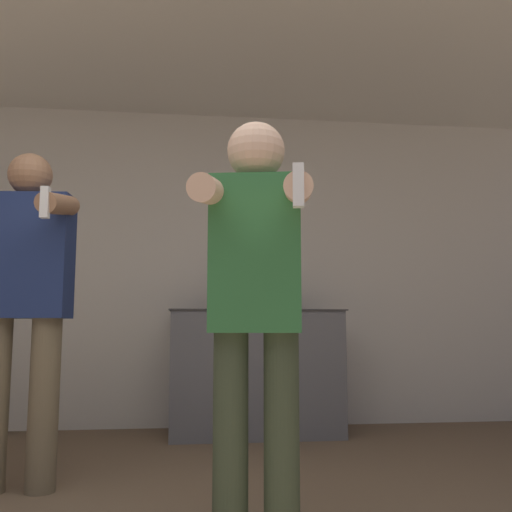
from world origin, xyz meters
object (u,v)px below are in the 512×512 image
Objects in this scene: person_woman_foreground at (256,292)px; bottle_green_wine at (220,292)px; bottle_short_whiskey at (288,298)px; person_man_side at (23,291)px; bottle_red_label at (275,295)px; bottle_clear_vodka at (244,293)px.

bottle_green_wine is at bearing 90.17° from person_woman_foreground.
bottle_short_whiskey is 2.06m from person_man_side.
person_man_side is (-1.05, 0.87, 0.05)m from person_woman_foreground.
person_man_side is at bearing -137.37° from bottle_red_label.
bottle_green_wine is 0.18m from bottle_clear_vodka.
bottle_green_wine is 0.21× the size of person_man_side.
bottle_green_wine is 1.12× the size of bottle_red_label.
bottle_clear_vodka is at bearing 85.49° from person_woman_foreground.
bottle_clear_vodka is 0.23× the size of person_woman_foreground.
person_man_side is (-1.23, -1.35, -0.08)m from bottle_clear_vodka.
bottle_green_wine is at bearing 52.16° from person_man_side.
bottle_red_label is (0.42, -0.00, -0.02)m from bottle_green_wine.
bottle_short_whiskey is at bearing 76.97° from person_woman_foreground.
bottle_red_label is at bearing -0.00° from bottle_green_wine.
person_man_side is at bearing -132.35° from bottle_clear_vodka.
bottle_green_wine is 0.42m from bottle_red_label.
bottle_short_whiskey is at bearing 40.68° from person_man_side.
bottle_green_wine is at bearing 180.00° from bottle_red_label.
bottle_clear_vodka is (0.18, 0.00, -0.00)m from bottle_green_wine.
bottle_short_whiskey is at bearing -0.00° from bottle_clear_vodka.
person_woman_foreground is (-0.51, -2.22, -0.10)m from bottle_short_whiskey.
bottle_clear_vodka is 1.82m from person_man_side.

